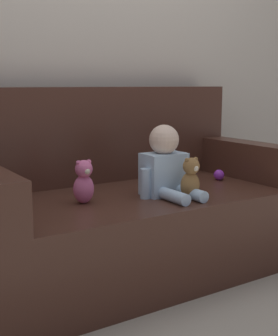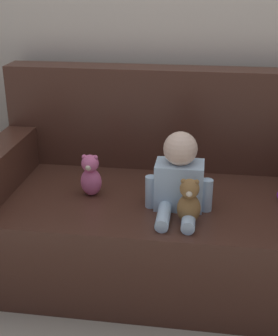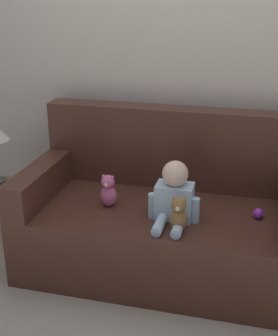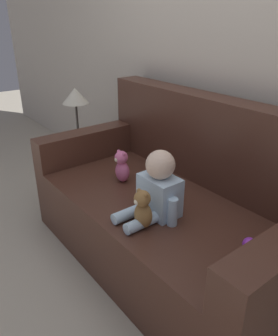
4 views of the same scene
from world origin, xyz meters
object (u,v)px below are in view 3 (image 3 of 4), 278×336
person_baby (174,197)px  toy_ball (258,214)px  teddy_bear_brown (179,215)px  couch (163,217)px  plush_toy_side (108,191)px

person_baby → toy_ball: person_baby is taller
person_baby → teddy_bear_brown: size_ratio=1.72×
toy_ball → couch: bearing=172.3°
plush_toy_side → toy_ball: size_ratio=3.36×
person_baby → plush_toy_side: person_baby is taller
couch → plush_toy_side: 0.42m
couch → toy_ball: size_ratio=27.58×
person_baby → toy_ball: size_ratio=5.74×
couch → teddy_bear_brown: couch is taller
person_baby → toy_ball: 0.53m
teddy_bear_brown → toy_ball: 0.53m
plush_toy_side → teddy_bear_brown: bearing=-23.7°
couch → plush_toy_side: couch is taller
teddy_bear_brown → plush_toy_side: (-0.49, 0.21, 0.00)m
teddy_bear_brown → plush_toy_side: size_ratio=0.99×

